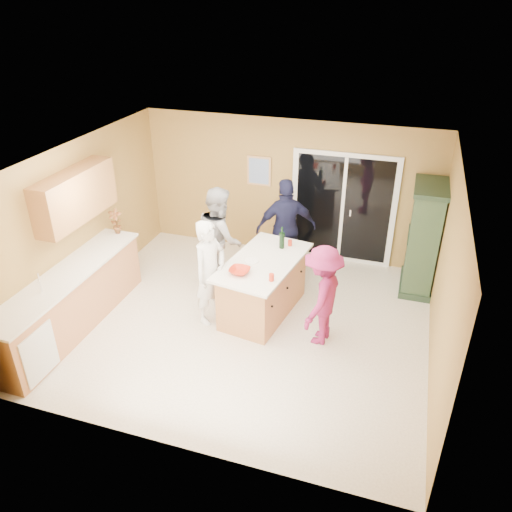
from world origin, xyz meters
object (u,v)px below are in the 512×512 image
(woman_white, at_px, (210,272))
(woman_grey, at_px, (220,238))
(woman_navy, at_px, (286,229))
(kitchen_island, at_px, (263,288))
(green_hutch, at_px, (423,240))
(woman_magenta, at_px, (322,296))

(woman_white, height_order, woman_grey, woman_grey)
(woman_navy, bearing_deg, woman_white, 41.53)
(kitchen_island, xyz_separation_m, green_hutch, (2.31, 1.53, 0.47))
(woman_grey, bearing_deg, green_hutch, -104.87)
(woman_grey, height_order, woman_magenta, woman_grey)
(woman_white, xyz_separation_m, woman_magenta, (1.71, -0.01, -0.07))
(woman_white, xyz_separation_m, woman_grey, (-0.23, 1.00, 0.06))
(green_hutch, bearing_deg, kitchen_island, -146.56)
(green_hutch, xyz_separation_m, woman_white, (-3.01, -1.95, -0.08))
(woman_magenta, bearing_deg, woman_grey, -107.92)
(woman_grey, bearing_deg, woman_magenta, -148.75)
(green_hutch, bearing_deg, woman_grey, -163.55)
(woman_grey, distance_m, woman_navy, 1.19)
(woman_navy, relative_size, woman_magenta, 1.18)
(woman_white, relative_size, woman_navy, 0.93)
(green_hutch, height_order, woman_grey, green_hutch)
(woman_navy, height_order, woman_magenta, woman_navy)
(kitchen_island, bearing_deg, woman_grey, 157.49)
(green_hutch, bearing_deg, woman_navy, -173.74)
(woman_grey, height_order, woman_navy, woman_navy)
(green_hutch, xyz_separation_m, woman_grey, (-3.24, -0.96, -0.01))
(kitchen_island, height_order, green_hutch, green_hutch)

